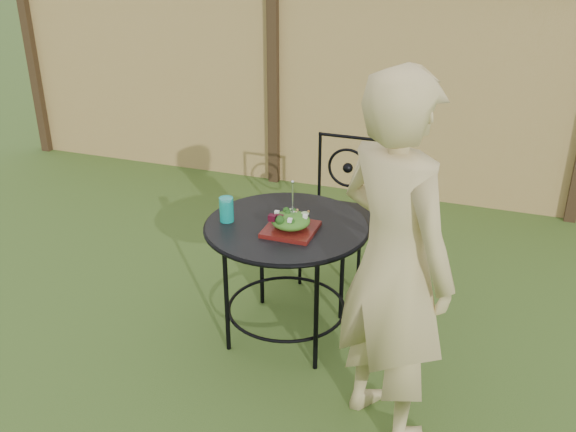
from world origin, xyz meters
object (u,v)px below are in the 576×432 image
object	(u,v)px
salad_plate	(291,229)
diner	(394,265)
patio_table	(287,246)
patio_chair	(341,206)

from	to	relation	value
salad_plate	diner	bearing A→B (deg)	-35.67
patio_table	salad_plate	size ratio (longest dim) A/B	3.42
patio_table	salad_plate	xyz separation A→B (m)	(0.05, -0.08, 0.15)
diner	patio_chair	bearing A→B (deg)	-30.90
patio_table	salad_plate	distance (m)	0.18
patio_table	diner	bearing A→B (deg)	-37.78
patio_chair	salad_plate	world-z (taller)	patio_chair
salad_plate	patio_chair	bearing A→B (deg)	87.49
diner	salad_plate	bearing A→B (deg)	-0.51
patio_table	patio_chair	world-z (taller)	patio_chair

